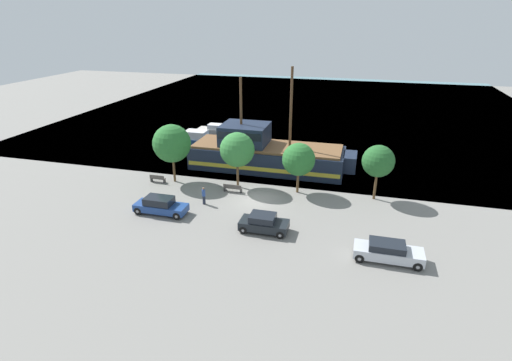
# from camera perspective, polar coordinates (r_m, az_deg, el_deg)

# --- Properties ---
(ground_plane) EXTENTS (160.00, 160.00, 0.00)m
(ground_plane) POSITION_cam_1_polar(r_m,az_deg,el_deg) (38.31, -0.05, -2.84)
(ground_plane) COLOR gray
(water_surface) EXTENTS (80.00, 80.00, 0.00)m
(water_surface) POSITION_cam_1_polar(r_m,az_deg,el_deg) (79.65, 8.34, 10.41)
(water_surface) COLOR slate
(water_surface) RESTS_ON ground
(pirate_ship) EXTENTS (18.66, 5.66, 11.54)m
(pirate_ship) POSITION_cam_1_polar(r_m,az_deg,el_deg) (45.79, 1.22, 3.94)
(pirate_ship) COLOR #192338
(pirate_ship) RESTS_ON water_surface
(moored_boat_dockside) EXTENTS (7.07, 1.95, 1.76)m
(moored_boat_dockside) POSITION_cam_1_polar(r_m,az_deg,el_deg) (58.87, -5.03, 6.95)
(moored_boat_dockside) COLOR #B7B2A8
(moored_boat_dockside) RESTS_ON water_surface
(moored_boat_outer) EXTENTS (7.13, 2.42, 2.06)m
(moored_boat_outer) POSITION_cam_1_polar(r_m,az_deg,el_deg) (54.82, -8.09, 5.72)
(moored_boat_outer) COLOR navy
(moored_boat_outer) RESTS_ON water_surface
(parked_car_curb_front) EXTENTS (3.96, 1.89, 1.49)m
(parked_car_curb_front) POSITION_cam_1_polar(r_m,az_deg,el_deg) (32.72, 1.10, -6.11)
(parked_car_curb_front) COLOR black
(parked_car_curb_front) RESTS_ON ground_plane
(parked_car_curb_mid) EXTENTS (4.73, 1.79, 1.55)m
(parked_car_curb_mid) POSITION_cam_1_polar(r_m,az_deg,el_deg) (36.54, -13.50, -3.50)
(parked_car_curb_mid) COLOR navy
(parked_car_curb_mid) RESTS_ON ground_plane
(parked_car_curb_rear) EXTENTS (4.86, 1.85, 1.45)m
(parked_car_curb_rear) POSITION_cam_1_polar(r_m,az_deg,el_deg) (30.58, 18.32, -9.61)
(parked_car_curb_rear) COLOR #B7BCC6
(parked_car_curb_rear) RESTS_ON ground_plane
(fire_hydrant) EXTENTS (0.42, 0.25, 0.76)m
(fire_hydrant) POSITION_cam_1_polar(r_m,az_deg,el_deg) (39.02, -14.94, -2.50)
(fire_hydrant) COLOR yellow
(fire_hydrant) RESTS_ON ground_plane
(bench_promenade_east) EXTENTS (1.85, 0.45, 0.85)m
(bench_promenade_east) POSITION_cam_1_polar(r_m,az_deg,el_deg) (39.94, -3.36, -1.08)
(bench_promenade_east) COLOR #4C4742
(bench_promenade_east) RESTS_ON ground_plane
(bench_promenade_west) EXTENTS (1.63, 0.45, 0.85)m
(bench_promenade_west) POSITION_cam_1_polar(r_m,az_deg,el_deg) (43.48, -13.89, 0.28)
(bench_promenade_west) COLOR #4C4742
(bench_promenade_west) RESTS_ON ground_plane
(pedestrian_walking_near) EXTENTS (0.32, 0.32, 1.70)m
(pedestrian_walking_near) POSITION_cam_1_polar(r_m,az_deg,el_deg) (37.52, -7.47, -2.16)
(pedestrian_walking_near) COLOR #232838
(pedestrian_walking_near) RESTS_ON ground_plane
(tree_row_east) EXTENTS (3.94, 3.94, 6.18)m
(tree_row_east) POSITION_cam_1_polar(r_m,az_deg,el_deg) (42.13, -11.93, 5.19)
(tree_row_east) COLOR brown
(tree_row_east) RESTS_ON ground_plane
(tree_row_mideast) EXTENTS (3.49, 3.49, 5.76)m
(tree_row_mideast) POSITION_cam_1_polar(r_m,az_deg,el_deg) (39.94, -2.70, 4.41)
(tree_row_mideast) COLOR brown
(tree_row_mideast) RESTS_ON ground_plane
(tree_row_midwest) EXTENTS (3.22, 3.22, 5.10)m
(tree_row_midwest) POSITION_cam_1_polar(r_m,az_deg,el_deg) (38.96, 6.11, 3.01)
(tree_row_midwest) COLOR brown
(tree_row_midwest) RESTS_ON ground_plane
(tree_row_west) EXTENTS (3.01, 3.01, 5.37)m
(tree_row_west) POSITION_cam_1_polar(r_m,az_deg,el_deg) (38.87, 17.07, 2.65)
(tree_row_west) COLOR brown
(tree_row_west) RESTS_ON ground_plane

